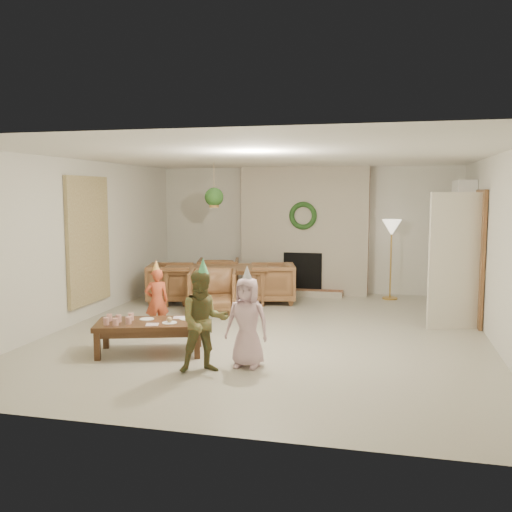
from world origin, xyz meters
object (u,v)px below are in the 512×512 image
(dining_table, at_px, (216,285))
(child_red, at_px, (157,301))
(dining_chair_left, at_px, (171,283))
(dining_chair_right, at_px, (272,283))
(coffee_table_top, at_px, (150,324))
(child_pink, at_px, (247,322))
(dining_chair_far, at_px, (218,276))
(dining_chair_near, at_px, (213,291))
(child_plaid, at_px, (204,321))

(dining_table, relative_size, child_red, 2.00)
(dining_chair_left, bearing_deg, dining_chair_right, -90.00)
(dining_chair_right, xyz_separation_m, coffee_table_top, (-0.82, -3.53, 0.01))
(dining_table, distance_m, dining_chair_right, 1.02)
(child_pink, bearing_deg, child_red, 148.41)
(dining_table, xyz_separation_m, dining_chair_far, (-0.20, 0.80, 0.03))
(child_red, height_order, child_pink, child_pink)
(dining_chair_left, bearing_deg, child_red, -177.00)
(dining_chair_left, height_order, child_pink, child_pink)
(dining_table, bearing_deg, child_pink, -81.16)
(dining_table, relative_size, dining_chair_left, 2.34)
(dining_chair_right, bearing_deg, dining_table, -90.00)
(dining_table, xyz_separation_m, dining_chair_left, (-0.80, -0.20, 0.03))
(dining_chair_right, height_order, child_pink, child_pink)
(dining_chair_near, xyz_separation_m, child_plaid, (0.86, -3.02, 0.21))
(dining_table, height_order, child_pink, child_pink)
(dining_chair_right, relative_size, child_pink, 0.77)
(dining_table, xyz_separation_m, child_red, (-0.14, -2.33, 0.14))
(dining_table, height_order, child_plaid, child_plaid)
(coffee_table_top, distance_m, child_pink, 1.34)
(child_red, height_order, child_plaid, child_plaid)
(dining_chair_far, relative_size, child_red, 0.86)
(dining_chair_near, height_order, coffee_table_top, dining_chair_near)
(dining_chair_near, xyz_separation_m, coffee_table_top, (-0.03, -2.48, 0.01))
(dining_chair_near, height_order, child_plaid, child_plaid)
(dining_chair_left, relative_size, coffee_table_top, 0.61)
(dining_chair_right, xyz_separation_m, child_pink, (0.49, -3.77, 0.16))
(child_pink, bearing_deg, dining_table, 117.42)
(dining_chair_near, relative_size, child_plaid, 0.69)
(dining_chair_right, relative_size, child_plaid, 0.69)
(coffee_table_top, bearing_deg, dining_table, 75.66)
(dining_chair_near, bearing_deg, dining_table, 90.00)
(child_red, relative_size, child_plaid, 0.81)
(coffee_table_top, height_order, child_pink, child_pink)
(dining_chair_far, bearing_deg, child_red, 77.02)
(dining_chair_far, bearing_deg, dining_chair_right, 141.34)
(child_pink, bearing_deg, child_plaid, -140.20)
(child_red, relative_size, child_pink, 0.89)
(dining_chair_left, height_order, coffee_table_top, dining_chair_left)
(dining_table, xyz_separation_m, child_pink, (1.48, -3.52, 0.19))
(dining_chair_left, relative_size, child_plaid, 0.69)
(child_plaid, distance_m, child_pink, 0.52)
(coffee_table_top, bearing_deg, child_plaid, -48.61)
(dining_table, distance_m, coffee_table_top, 3.28)
(child_plaid, bearing_deg, child_red, 103.13)
(dining_chair_far, xyz_separation_m, child_pink, (1.68, -4.32, 0.16))
(child_red, distance_m, child_plaid, 1.92)
(coffee_table_top, height_order, child_plaid, child_plaid)
(dining_chair_near, bearing_deg, coffee_table_top, -104.64)
(dining_chair_far, relative_size, child_plaid, 0.69)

